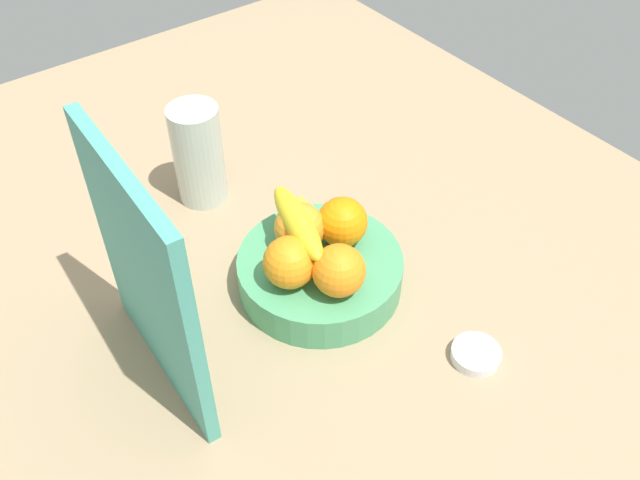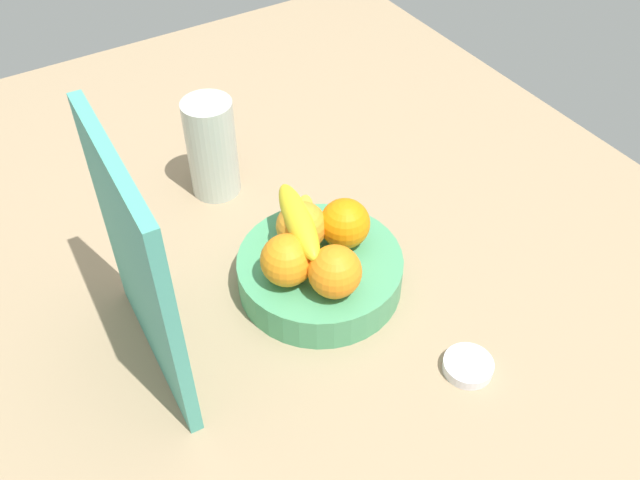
% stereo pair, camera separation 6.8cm
% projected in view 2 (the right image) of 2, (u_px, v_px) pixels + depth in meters
% --- Properties ---
extents(ground_plane, '(1.80, 1.40, 0.03)m').
position_uv_depth(ground_plane, '(310.00, 301.00, 1.09)').
color(ground_plane, '#9A8161').
extents(fruit_bowl, '(0.25, 0.25, 0.06)m').
position_uv_depth(fruit_bowl, '(320.00, 272.00, 1.07)').
color(fruit_bowl, '#489766').
rests_on(fruit_bowl, ground_plane).
extents(orange_front_left, '(0.08, 0.08, 0.08)m').
position_uv_depth(orange_front_left, '(335.00, 272.00, 0.98)').
color(orange_front_left, orange).
rests_on(orange_front_left, fruit_bowl).
extents(orange_front_right, '(0.08, 0.08, 0.08)m').
position_uv_depth(orange_front_right, '(345.00, 223.00, 1.05)').
color(orange_front_right, orange).
rests_on(orange_front_right, fruit_bowl).
extents(orange_center, '(0.08, 0.08, 0.08)m').
position_uv_depth(orange_center, '(301.00, 226.00, 1.05)').
color(orange_center, orange).
rests_on(orange_center, fruit_bowl).
extents(orange_back_left, '(0.08, 0.08, 0.08)m').
position_uv_depth(orange_back_left, '(288.00, 261.00, 1.00)').
color(orange_back_left, orange).
rests_on(orange_back_left, fruit_bowl).
extents(banana_bunch, '(0.17, 0.16, 0.08)m').
position_uv_depth(banana_bunch, '(298.00, 232.00, 1.03)').
color(banana_bunch, yellow).
rests_on(banana_bunch, fruit_bowl).
extents(cutting_board, '(0.28, 0.03, 0.36)m').
position_uv_depth(cutting_board, '(138.00, 268.00, 0.87)').
color(cutting_board, teal).
rests_on(cutting_board, ground_plane).
extents(thermos_tumbler, '(0.09, 0.09, 0.18)m').
position_uv_depth(thermos_tumbler, '(212.00, 148.00, 1.20)').
color(thermos_tumbler, beige).
rests_on(thermos_tumbler, ground_plane).
extents(jar_lid, '(0.07, 0.07, 0.02)m').
position_uv_depth(jar_lid, '(468.00, 366.00, 0.97)').
color(jar_lid, white).
rests_on(jar_lid, ground_plane).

